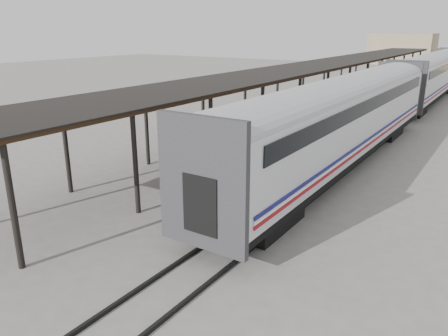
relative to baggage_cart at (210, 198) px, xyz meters
name	(u,v)px	position (x,y,z in m)	size (l,w,h in m)	color
ground	(196,203)	(-1.06, 0.50, -0.65)	(160.00, 160.00, 0.00)	slate
train	(431,74)	(2.13, 34.30, 2.04)	(3.45, 76.01, 4.01)	silver
canopy	(331,64)	(-4.46, 24.50, 3.36)	(4.90, 64.30, 4.15)	#422B19
rails	(427,101)	(2.14, 34.50, -0.59)	(1.54, 150.00, 0.12)	black
building_left	(402,49)	(-11.06, 82.50, 2.35)	(12.00, 8.00, 6.00)	tan
baggage_cart	(210,198)	(0.00, 0.00, 0.00)	(1.28, 2.42, 0.86)	brown
suitcase_stack	(214,184)	(-0.09, 0.39, 0.42)	(1.15, 1.05, 0.59)	#3A3A3D
luggage_tug	(282,123)	(-4.04, 14.52, -0.09)	(0.98, 1.46, 1.22)	maroon
porter	(203,175)	(0.14, -0.65, 1.16)	(0.69, 0.46, 1.90)	navy
pedestrian	(284,118)	(-4.36, 15.35, 0.14)	(0.92, 0.38, 1.57)	black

